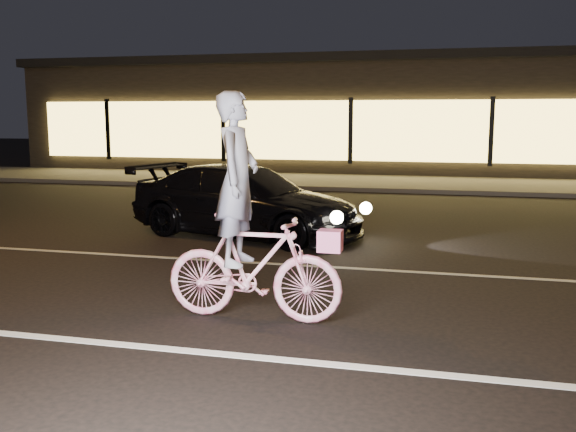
# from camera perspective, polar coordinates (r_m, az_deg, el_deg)

# --- Properties ---
(ground) EXTENTS (90.00, 90.00, 0.00)m
(ground) POSITION_cam_1_polar(r_m,az_deg,el_deg) (7.67, -11.49, -7.17)
(ground) COLOR black
(ground) RESTS_ON ground
(lane_stripe_near) EXTENTS (60.00, 0.12, 0.01)m
(lane_stripe_near) POSITION_cam_1_polar(r_m,az_deg,el_deg) (6.42, -17.36, -10.59)
(lane_stripe_near) COLOR silver
(lane_stripe_near) RESTS_ON ground
(lane_stripe_far) EXTENTS (60.00, 0.10, 0.01)m
(lane_stripe_far) POSITION_cam_1_polar(r_m,az_deg,el_deg) (9.45, -6.27, -3.96)
(lane_stripe_far) COLOR gray
(lane_stripe_far) RESTS_ON ground
(sidewalk) EXTENTS (30.00, 4.00, 0.12)m
(sidewalk) POSITION_cam_1_polar(r_m,az_deg,el_deg) (20.00, 4.74, 3.03)
(sidewalk) COLOR #383533
(sidewalk) RESTS_ON ground
(storefront) EXTENTS (25.40, 8.42, 4.20)m
(storefront) POSITION_cam_1_polar(r_m,az_deg,el_deg) (25.80, 7.00, 8.96)
(storefront) COLOR black
(storefront) RESTS_ON ground
(cyclist) EXTENTS (1.86, 0.64, 2.35)m
(cyclist) POSITION_cam_1_polar(r_m,az_deg,el_deg) (6.57, -3.49, -2.21)
(cyclist) COLOR #EF3473
(cyclist) RESTS_ON ground
(sedan) EXTENTS (4.58, 2.81, 1.24)m
(sedan) POSITION_cam_1_polar(r_m,az_deg,el_deg) (11.25, -3.79, 1.33)
(sedan) COLOR black
(sedan) RESTS_ON ground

